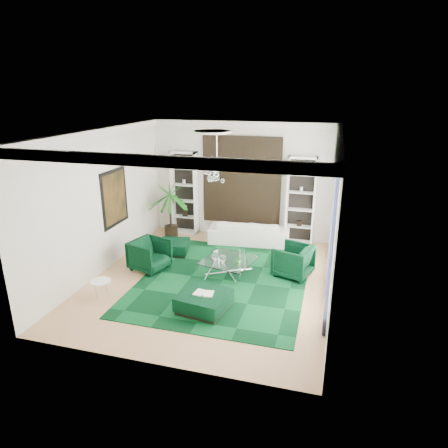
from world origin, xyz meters
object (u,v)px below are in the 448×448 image
(coffee_table, at_px, (229,267))
(ottoman_side, at_px, (174,247))
(ottoman_front, at_px, (204,302))
(sofa, at_px, (249,232))
(palm, at_px, (170,203))
(armchair_left, at_px, (150,255))
(armchair_right, at_px, (293,261))
(side_table, at_px, (102,290))

(coffee_table, distance_m, ottoman_side, 2.20)
(coffee_table, bearing_deg, ottoman_front, -92.06)
(sofa, distance_m, palm, 2.76)
(ottoman_side, bearing_deg, armchair_left, -99.67)
(armchair_left, height_order, armchair_right, armchair_left)
(armchair_left, xyz_separation_m, ottoman_front, (2.12, -1.65, -0.22))
(side_table, relative_size, palm, 0.20)
(sofa, distance_m, ottoman_side, 2.51)
(armchair_left, relative_size, side_table, 1.96)
(sofa, xyz_separation_m, side_table, (-2.60, -4.52, -0.14))
(armchair_left, distance_m, ottoman_front, 2.69)
(armchair_left, bearing_deg, ottoman_front, -112.02)
(ottoman_side, xyz_separation_m, palm, (-0.62, 1.28, 1.02))
(ottoman_front, bearing_deg, side_table, -176.25)
(armchair_right, height_order, coffee_table, armchair_right)
(sofa, distance_m, armchair_left, 3.49)
(ottoman_side, height_order, side_table, side_table)
(coffee_table, height_order, side_table, side_table)
(sofa, bearing_deg, ottoman_front, 83.62)
(coffee_table, distance_m, palm, 3.57)
(armchair_left, height_order, palm, palm)
(ottoman_front, bearing_deg, ottoman_side, 123.68)
(armchair_left, bearing_deg, sofa, -23.28)
(ottoman_front, relative_size, palm, 0.43)
(coffee_table, xyz_separation_m, ottoman_front, (-0.07, -1.90, -0.01))
(ottoman_front, bearing_deg, palm, 121.39)
(armchair_right, xyz_separation_m, side_table, (-4.22, -2.48, -0.19))
(armchair_right, distance_m, coffee_table, 1.72)
(armchair_right, xyz_separation_m, coffee_table, (-1.65, -0.42, -0.21))
(armchair_right, bearing_deg, sofa, -124.04)
(sofa, xyz_separation_m, coffee_table, (-0.03, -2.46, -0.16))
(armchair_right, relative_size, palm, 0.38)
(ottoman_front, height_order, palm, palm)
(ottoman_side, relative_size, side_table, 1.82)
(sofa, height_order, armchair_right, armchair_right)
(ottoman_front, bearing_deg, armchair_left, 141.97)
(armchair_right, distance_m, ottoman_front, 2.90)
(armchair_left, relative_size, ottoman_side, 1.08)
(sofa, height_order, palm, palm)
(armchair_right, height_order, ottoman_side, armchair_right)
(ottoman_side, bearing_deg, side_table, -101.06)
(ottoman_side, bearing_deg, armchair_right, -8.56)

